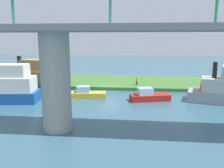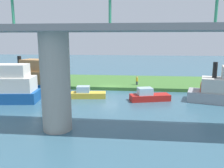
% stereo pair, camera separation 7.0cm
% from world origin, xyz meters
% --- Properties ---
extents(ground_plane, '(160.00, 160.00, 0.00)m').
position_xyz_m(ground_plane, '(0.00, 0.00, 0.00)').
color(ground_plane, '#386075').
extents(grassy_bank, '(80.00, 12.00, 0.50)m').
position_xyz_m(grassy_bank, '(0.00, -6.00, 0.25)').
color(grassy_bank, '#427533').
rests_on(grassy_bank, ground).
extents(bridge_pylon, '(2.45, 2.45, 8.26)m').
position_xyz_m(bridge_pylon, '(2.68, 15.71, 4.13)').
color(bridge_pylon, '#9E998E').
rests_on(bridge_pylon, ground).
extents(bridge_span, '(60.96, 4.30, 3.25)m').
position_xyz_m(bridge_span, '(2.68, 15.69, 8.76)').
color(bridge_span, slate).
rests_on(bridge_span, bridge_pylon).
extents(person_on_bank, '(0.48, 0.48, 1.39)m').
position_xyz_m(person_on_bank, '(-4.16, -2.50, 1.20)').
color(person_on_bank, '#2D334C').
rests_on(person_on_bank, grassy_bank).
extents(mooring_post, '(0.20, 0.20, 1.04)m').
position_xyz_m(mooring_post, '(8.29, -1.16, 1.02)').
color(mooring_post, brown).
rests_on(mooring_post, grassy_bank).
extents(riverboat_paddlewheel, '(10.37, 4.55, 5.13)m').
position_xyz_m(riverboat_paddlewheel, '(12.80, 7.66, 1.90)').
color(riverboat_paddlewheel, '#195199').
rests_on(riverboat_paddlewheel, ground).
extents(motorboat_white, '(4.85, 2.22, 1.56)m').
position_xyz_m(motorboat_white, '(2.48, 4.62, 0.56)').
color(motorboat_white, gold).
rests_on(motorboat_white, ground).
extents(motorboat_red, '(5.30, 2.99, 1.67)m').
position_xyz_m(motorboat_red, '(-5.63, 5.24, 0.60)').
color(motorboat_red, red).
rests_on(motorboat_red, ground).
extents(houseboat_blue, '(10.69, 5.01, 5.25)m').
position_xyz_m(houseboat_blue, '(10.90, 1.80, 1.95)').
color(houseboat_blue, '#195199').
rests_on(houseboat_blue, ground).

